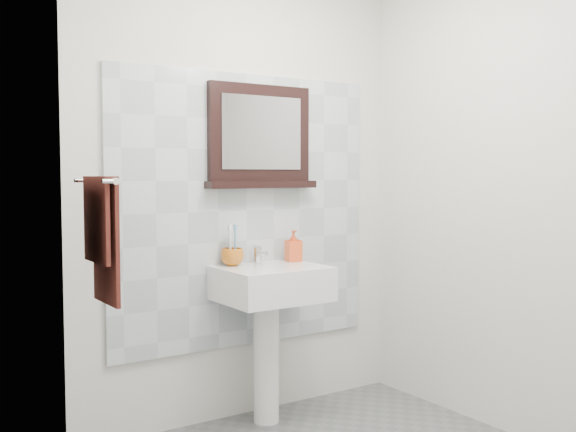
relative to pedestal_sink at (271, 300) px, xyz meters
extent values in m
cube|color=silver|center=(-0.03, 0.23, 0.57)|extent=(2.00, 0.01, 2.50)
cube|color=silver|center=(-1.03, -0.87, 0.57)|extent=(0.01, 2.20, 2.50)
cube|color=silver|center=(0.97, -0.87, 0.57)|extent=(0.01, 2.20, 2.50)
cube|color=silver|center=(-0.03, 0.21, 0.47)|extent=(1.60, 0.02, 1.50)
cylinder|color=white|center=(0.00, 0.05, -0.34)|extent=(0.14, 0.14, 0.68)
cube|color=white|center=(0.00, -0.01, 0.09)|extent=(0.55, 0.44, 0.18)
cylinder|color=silver|center=(0.00, -0.03, 0.17)|extent=(0.32, 0.32, 0.02)
cylinder|color=#4C4C4F|center=(0.00, -0.03, 0.18)|extent=(0.04, 0.04, 0.00)
cylinder|color=silver|center=(0.00, 0.14, 0.23)|extent=(0.04, 0.04, 0.09)
cylinder|color=silver|center=(0.00, 0.09, 0.25)|extent=(0.02, 0.10, 0.02)
cube|color=silver|center=(0.00, 0.15, 0.28)|extent=(0.02, 0.07, 0.01)
imported|color=#BF6316|center=(-0.16, 0.13, 0.23)|extent=(0.13, 0.13, 0.10)
cylinder|color=white|center=(-0.18, 0.12, 0.29)|extent=(0.01, 0.01, 0.19)
cube|color=white|center=(-0.18, 0.12, 0.39)|extent=(0.01, 0.01, 0.03)
cylinder|color=#549BC0|center=(-0.14, 0.12, 0.29)|extent=(0.01, 0.01, 0.19)
cube|color=#549BC0|center=(-0.14, 0.12, 0.39)|extent=(0.01, 0.01, 0.03)
cylinder|color=white|center=(-0.16, 0.15, 0.29)|extent=(0.01, 0.01, 0.19)
cube|color=white|center=(-0.16, 0.15, 0.39)|extent=(0.01, 0.01, 0.03)
cylinder|color=#549BC0|center=(-0.17, 0.14, 0.29)|extent=(0.01, 0.01, 0.19)
cube|color=#549BC0|center=(-0.17, 0.14, 0.39)|extent=(0.01, 0.01, 0.03)
cylinder|color=white|center=(-0.14, 0.14, 0.29)|extent=(0.01, 0.01, 0.19)
cube|color=white|center=(-0.14, 0.14, 0.39)|extent=(0.01, 0.01, 0.03)
imported|color=red|center=(0.22, 0.11, 0.27)|extent=(0.09, 0.10, 0.18)
cube|color=black|center=(0.05, 0.19, 0.90)|extent=(0.63, 0.06, 0.53)
cube|color=#99999E|center=(0.05, 0.16, 0.90)|extent=(0.51, 0.01, 0.40)
cube|color=black|center=(0.05, 0.17, 0.62)|extent=(0.67, 0.11, 0.04)
cylinder|color=silver|center=(-0.97, -0.18, 0.65)|extent=(0.03, 0.40, 0.03)
cylinder|color=silver|center=(-1.00, -0.37, 0.65)|extent=(0.05, 0.02, 0.02)
cylinder|color=silver|center=(-1.00, 0.01, 0.65)|extent=(0.05, 0.02, 0.02)
cube|color=#35130E|center=(-0.95, -0.18, 0.38)|extent=(0.02, 0.30, 0.52)
cube|color=#35130E|center=(-0.99, -0.18, 0.47)|extent=(0.02, 0.30, 0.34)
cube|color=#35130E|center=(-0.97, -0.18, 0.65)|extent=(0.06, 0.30, 0.03)
camera|label=1|loc=(-1.90, -3.02, 0.68)|focal=42.00mm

